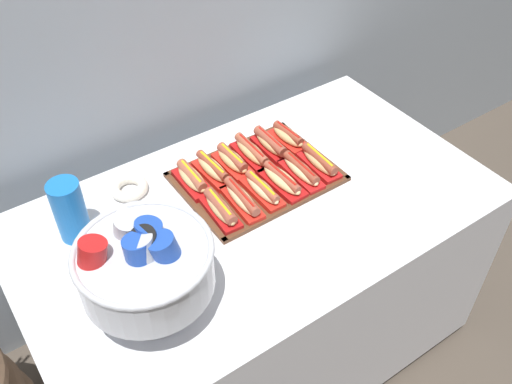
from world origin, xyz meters
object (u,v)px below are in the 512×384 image
object	(u,v)px
hot_dog_11	(288,137)
hot_dog_0	(221,209)
hot_dog_8	(232,161)
hot_dog_10	(270,144)
hot_dog_3	(282,180)
cup_stack	(70,211)
serving_tray	(257,177)
hot_dog_2	(262,190)
hot_dog_4	(301,171)
hot_dog_5	(319,162)
hot_dog_9	(252,152)
hot_dog_1	(242,199)
punch_bowl	(145,265)
hot_dog_6	(192,179)
donut	(129,188)
hot_dog_7	(213,169)
buffet_table	(257,282)

from	to	relation	value
hot_dog_11	hot_dog_0	bearing A→B (deg)	-155.79
hot_dog_8	hot_dog_10	distance (m)	0.15
hot_dog_3	cup_stack	size ratio (longest dim) A/B	0.95
hot_dog_0	hot_dog_10	distance (m)	0.34
serving_tray	hot_dog_2	size ratio (longest dim) A/B	2.84
hot_dog_4	hot_dog_5	xyz separation A→B (m)	(0.07, 0.00, 0.00)
hot_dog_2	hot_dog_11	bearing A→B (deg)	36.71
hot_dog_9	hot_dog_4	bearing A→B (deg)	-65.10
hot_dog_1	punch_bowl	xyz separation A→B (m)	(-0.39, -0.17, 0.13)
hot_dog_3	hot_dog_6	world-z (taller)	hot_dog_6
hot_dog_4	punch_bowl	bearing A→B (deg)	-164.20
hot_dog_4	cup_stack	world-z (taller)	cup_stack
hot_dog_0	hot_dog_6	xyz separation A→B (m)	(-0.00, 0.16, -0.00)
serving_tray	hot_dog_6	distance (m)	0.21
hot_dog_6	punch_bowl	bearing A→B (deg)	-132.71
hot_dog_8	hot_dog_9	size ratio (longest dim) A/B	0.89
hot_dog_6	donut	size ratio (longest dim) A/B	1.36
hot_dog_1	hot_dog_5	bearing A→B (deg)	0.46
hot_dog_9	donut	xyz separation A→B (m)	(-0.40, 0.09, -0.02)
hot_dog_7	hot_dog_6	bearing A→B (deg)	-179.54
hot_dog_4	hot_dog_11	xyz separation A→B (m)	(0.07, 0.17, -0.00)
serving_tray	hot_dog_8	bearing A→B (deg)	114.90
hot_dog_0	hot_dog_6	size ratio (longest dim) A/B	1.05
hot_dog_1	hot_dog_8	distance (m)	0.18
hot_dog_11	punch_bowl	bearing A→B (deg)	-153.69
hot_dog_2	hot_dog_6	xyz separation A→B (m)	(-0.15, 0.16, 0.00)
hot_dog_9	cup_stack	xyz separation A→B (m)	(-0.60, 0.01, 0.06)
buffet_table	hot_dog_6	size ratio (longest dim) A/B	8.93
serving_tray	hot_dog_9	size ratio (longest dim) A/B	2.69
hot_dog_6	hot_dog_8	distance (m)	0.15
cup_stack	hot_dog_5	bearing A→B (deg)	-13.04
hot_dog_8	hot_dog_9	distance (m)	0.08
hot_dog_5	hot_dog_11	bearing A→B (deg)	90.46
hot_dog_3	hot_dog_5	xyz separation A→B (m)	(0.15, 0.00, 0.00)
hot_dog_8	cup_stack	size ratio (longest dim) A/B	0.83
hot_dog_8	hot_dog_6	bearing A→B (deg)	-179.54
hot_dog_8	punch_bowl	size ratio (longest dim) A/B	0.48
hot_dog_0	hot_dog_1	distance (m)	0.08
buffet_table	cup_stack	world-z (taller)	cup_stack
donut	hot_dog_4	bearing A→B (deg)	-28.30
hot_dog_7	cup_stack	size ratio (longest dim) A/B	0.87
hot_dog_10	cup_stack	distance (m)	0.68
hot_dog_1	punch_bowl	bearing A→B (deg)	-156.09
hot_dog_6	buffet_table	bearing A→B (deg)	-59.32
hot_dog_9	serving_tray	bearing A→B (deg)	-113.99
donut	buffet_table	bearing A→B (deg)	-44.68
hot_dog_1	hot_dog_6	world-z (taller)	hot_dog_6
hot_dog_1	hot_dog_7	size ratio (longest dim) A/B	1.10
hot_dog_5	hot_dog_11	size ratio (longest dim) A/B	1.10
hot_dog_9	hot_dog_11	size ratio (longest dim) A/B	1.16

